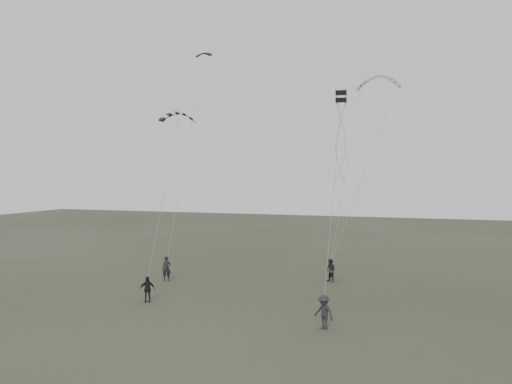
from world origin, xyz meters
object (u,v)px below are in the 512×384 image
(kite_dark_small, at_px, (204,53))
(kite_pale_large, at_px, (378,77))
(flyer_left, at_px, (167,268))
(kite_box, at_px, (341,96))
(flyer_center, at_px, (147,289))
(flyer_far, at_px, (324,312))
(flyer_right, at_px, (331,271))
(kite_striped, at_px, (178,113))

(kite_dark_small, bearing_deg, kite_pale_large, 10.43)
(flyer_left, bearing_deg, kite_dark_small, 68.08)
(flyer_left, bearing_deg, kite_pale_large, 5.60)
(kite_box, bearing_deg, flyer_center, -174.31)
(kite_box, bearing_deg, flyer_far, -97.18)
(flyer_far, relative_size, kite_box, 2.56)
(flyer_center, bearing_deg, kite_pale_large, 22.49)
(kite_dark_small, bearing_deg, flyer_far, -41.73)
(flyer_left, bearing_deg, flyer_right, -10.36)
(kite_dark_small, relative_size, kite_striped, 0.57)
(kite_striped, height_order, kite_box, kite_striped)
(kite_pale_large, relative_size, kite_box, 5.22)
(kite_pale_large, bearing_deg, flyer_left, -142.82)
(flyer_right, distance_m, kite_dark_small, 23.21)
(flyer_center, bearing_deg, kite_box, -17.52)
(kite_dark_small, height_order, kite_pale_large, kite_dark_small)
(kite_striped, bearing_deg, flyer_right, -25.48)
(kite_pale_large, bearing_deg, kite_box, -88.79)
(flyer_center, bearing_deg, kite_striped, 71.02)
(flyer_left, bearing_deg, flyer_far, -56.66)
(flyer_left, distance_m, flyer_far, 16.18)
(flyer_right, bearing_deg, kite_striped, -128.03)
(flyer_right, xyz_separation_m, flyer_center, (-10.30, -9.62, -0.06))
(kite_pale_large, height_order, kite_striped, kite_pale_large)
(flyer_center, distance_m, kite_dark_small, 23.94)
(kite_pale_large, distance_m, kite_striped, 17.30)
(kite_dark_small, relative_size, kite_pale_large, 0.42)
(flyer_far, bearing_deg, kite_pale_large, 113.55)
(flyer_center, height_order, kite_pale_large, kite_pale_large)
(kite_pale_large, height_order, kite_box, kite_pale_large)
(kite_dark_small, bearing_deg, kite_box, -33.26)
(flyer_left, xyz_separation_m, kite_pale_large, (15.21, 9.28, 15.63))
(flyer_right, height_order, kite_striped, kite_striped)
(flyer_center, height_order, kite_striped, kite_striped)
(flyer_right, distance_m, flyer_center, 14.09)
(kite_pale_large, xyz_separation_m, kite_box, (-1.08, -13.48, -3.60))
(kite_striped, bearing_deg, kite_box, -60.20)
(flyer_left, relative_size, flyer_center, 1.13)
(flyer_far, bearing_deg, flyer_left, 176.98)
(flyer_far, bearing_deg, flyer_center, -161.97)
(kite_striped, bearing_deg, flyer_left, 135.47)
(flyer_left, relative_size, kite_pale_large, 0.51)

